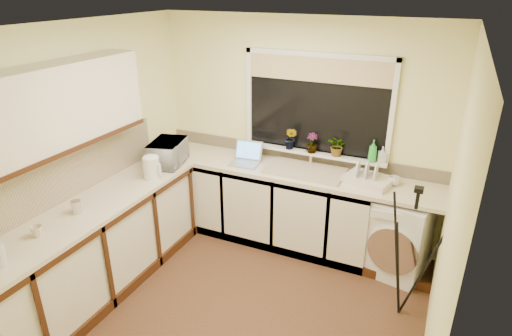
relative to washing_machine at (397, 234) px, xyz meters
The scene contains 32 objects.
floor 1.73m from the washing_machine, 136.01° to the right, with size 3.20×3.20×0.00m, color brown.
ceiling 2.64m from the washing_machine, 136.01° to the right, with size 3.20×3.20×0.00m, color white.
wall_back 1.49m from the washing_machine, 164.43° to the left, with size 3.20×3.20×0.00m, color #F7F3A4.
wall_front 3.03m from the washing_machine, 114.35° to the right, with size 3.20×3.20×0.00m, color #F7F3A4.
wall_left 3.14m from the washing_machine, 157.47° to the right, with size 3.00×3.00×0.00m, color #F7F3A4.
wall_right 1.47m from the washing_machine, 71.29° to the right, with size 3.00×3.00×0.00m, color #F7F3A4.
base_cabinet_back 1.53m from the washing_machine, behind, with size 2.55×0.60×0.86m, color silver.
base_cabinet_left 2.90m from the washing_machine, 149.70° to the right, with size 0.54×2.40×0.86m, color silver.
worktop_back 1.29m from the washing_machine, behind, with size 3.20×0.60×0.04m, color beige.
worktop_left 2.94m from the washing_machine, 149.70° to the right, with size 0.60×2.40×0.04m, color beige.
upper_cabinet 3.40m from the washing_machine, 148.61° to the right, with size 0.28×1.90×0.70m, color silver.
splashback_left 3.23m from the washing_machine, 152.34° to the right, with size 0.02×2.40×0.45m, color beige.
splashback_back 1.37m from the washing_machine, 164.96° to the left, with size 3.20×0.02×0.14m, color beige.
window_glass 1.55m from the washing_machine, 162.30° to the left, with size 1.50×0.02×1.00m, color black.
window_blind 1.84m from the washing_machine, 163.60° to the left, with size 1.50×0.02×0.25m, color tan.
windowsill 1.21m from the washing_machine, 165.19° to the left, with size 1.60×0.14×0.03m, color white.
sink 1.12m from the washing_machine, behind, with size 0.82×0.46×0.03m, color tan.
faucet 1.19m from the washing_machine, 167.88° to the left, with size 0.03×0.03×0.24m, color silver.
washing_machine is the anchor object (origin of this frame).
laptop 1.77m from the washing_machine, behind, with size 0.33×0.33×0.22m.
kettle 2.56m from the washing_machine, 162.21° to the right, with size 0.17×0.17×0.22m, color silver.
dish_rack 0.63m from the washing_machine, behind, with size 0.45×0.33×0.07m, color beige.
tripod 0.70m from the washing_machine, 76.36° to the right, with size 0.63×0.63×1.25m, color black, non-canonical shape.
steel_jar 3.05m from the washing_machine, 147.05° to the right, with size 0.09×0.09×0.12m, color silver.
microwave 2.55m from the washing_machine, behind, with size 0.47×0.32×0.26m, color silver.
plant_b 1.48m from the washing_machine, 169.55° to the left, with size 0.14×0.11×0.25m, color #999999.
plant_c 1.27m from the washing_machine, 166.99° to the left, with size 0.12×0.12×0.21m, color #999999.
plant_d 1.07m from the washing_machine, 161.19° to the left, with size 0.20×0.17×0.22m, color #999999.
soap_bottle_green 0.87m from the washing_machine, 146.15° to the left, with size 0.09×0.09×0.23m, color green.
soap_bottle_clear 0.81m from the washing_machine, 135.82° to the left, with size 0.08×0.08×0.17m, color #999999.
cup_back 0.55m from the washing_machine, 139.75° to the left, with size 0.11×0.11×0.09m, color silver.
cup_left 3.28m from the washing_machine, 141.00° to the right, with size 0.10×0.10×0.09m, color beige.
Camera 1 is at (1.47, -2.80, 2.75)m, focal length 30.34 mm.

